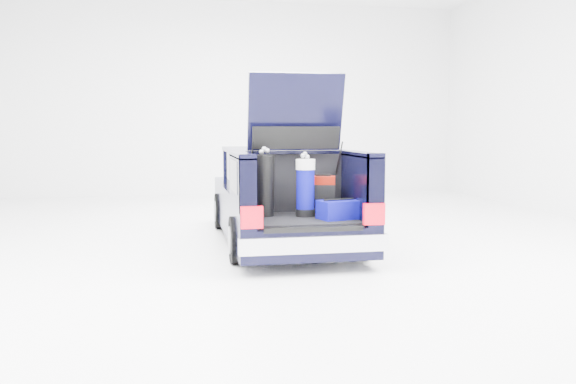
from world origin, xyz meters
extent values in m
plane|color=white|center=(0.00, 0.00, 0.00)|extent=(14.00, 14.00, 0.00)
cube|color=black|center=(0.00, 0.65, 0.50)|extent=(1.75, 3.00, 0.70)
cube|color=black|center=(0.00, 2.22, 0.40)|extent=(1.70, 0.30, 0.50)
cube|color=#BBBBC3|center=(0.00, 2.36, 0.33)|extent=(1.72, 0.10, 0.22)
cube|color=black|center=(0.00, 0.15, 1.12)|extent=(1.55, 1.95, 0.54)
cube|color=black|center=(0.00, 0.15, 1.41)|extent=(1.62, 2.05, 0.06)
cube|color=black|center=(0.00, -1.50, 0.35)|extent=(1.75, 1.30, 0.40)
cube|color=black|center=(0.00, -1.48, 0.57)|extent=(1.32, 1.18, 0.05)
cube|color=black|center=(-0.78, -1.50, 0.97)|extent=(0.20, 1.30, 0.85)
cube|color=black|center=(0.78, -1.50, 0.97)|extent=(0.20, 1.30, 0.85)
cube|color=black|center=(-0.78, -1.50, 1.41)|extent=(0.20, 1.30, 0.06)
cube|color=black|center=(0.78, -1.50, 1.41)|extent=(0.20, 1.30, 0.06)
cube|color=black|center=(0.00, -0.88, 0.97)|extent=(1.36, 0.08, 0.84)
cube|color=#BBBBC3|center=(0.00, -2.18, 0.38)|extent=(1.80, 0.12, 0.20)
cube|color=#B30717|center=(-0.74, -2.15, 0.72)|extent=(0.26, 0.07, 0.26)
cube|color=#B30717|center=(0.74, -2.15, 0.72)|extent=(0.26, 0.07, 0.26)
cube|color=black|center=(0.00, -2.15, 0.56)|extent=(1.20, 0.06, 0.06)
cube|color=black|center=(0.00, -1.05, 1.96)|extent=(1.28, 0.33, 1.03)
cube|color=black|center=(0.00, -1.01, 2.10)|extent=(0.95, 0.17, 0.54)
cylinder|color=black|center=(-0.82, 1.45, 0.31)|extent=(0.20, 0.62, 0.62)
cylinder|color=slate|center=(-0.82, 1.45, 0.31)|extent=(0.23, 0.36, 0.36)
cylinder|color=black|center=(0.82, 1.45, 0.31)|extent=(0.20, 0.62, 0.62)
cylinder|color=slate|center=(0.82, 1.45, 0.31)|extent=(0.23, 0.36, 0.36)
cylinder|color=black|center=(-0.82, -1.35, 0.31)|extent=(0.20, 0.62, 0.62)
cylinder|color=slate|center=(-0.82, -1.35, 0.31)|extent=(0.23, 0.36, 0.36)
cylinder|color=black|center=(0.82, -1.35, 0.31)|extent=(0.20, 0.62, 0.62)
cylinder|color=slate|center=(0.82, -1.35, 0.31)|extent=(0.23, 0.36, 0.36)
cube|color=#760D03|center=(0.35, -1.16, 0.85)|extent=(0.36, 0.28, 0.51)
cube|color=black|center=(0.35, -1.16, 1.12)|extent=(0.21, 0.10, 0.03)
cube|color=black|center=(0.35, -1.26, 0.80)|extent=(0.32, 0.10, 0.39)
cylinder|color=black|center=(-0.45, -1.26, 1.00)|extent=(0.33, 0.34, 0.81)
cube|color=white|center=(-0.45, -1.16, 1.03)|extent=(0.09, 0.06, 0.29)
sphere|color=#99999E|center=(-0.49, -1.24, 1.44)|extent=(0.07, 0.07, 0.07)
sphere|color=#99999E|center=(-0.42, -1.29, 1.46)|extent=(0.07, 0.07, 0.07)
cylinder|color=black|center=(0.07, -1.37, 0.65)|extent=(0.33, 0.33, 0.10)
cylinder|color=#060575|center=(0.07, -1.37, 0.96)|extent=(0.31, 0.31, 0.53)
cylinder|color=white|center=(0.07, -1.37, 1.28)|extent=(0.33, 0.33, 0.14)
sphere|color=#99999E|center=(0.10, -1.35, 1.38)|extent=(0.06, 0.06, 0.06)
sphere|color=#99999E|center=(0.07, -1.33, 1.41)|extent=(0.06, 0.06, 0.06)
cube|color=#060575|center=(0.43, -1.68, 0.72)|extent=(0.56, 0.44, 0.24)
cylinder|color=black|center=(0.43, -1.68, 0.85)|extent=(0.42, 0.13, 0.03)
camera|label=1|loc=(-1.62, -9.08, 1.75)|focal=38.00mm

